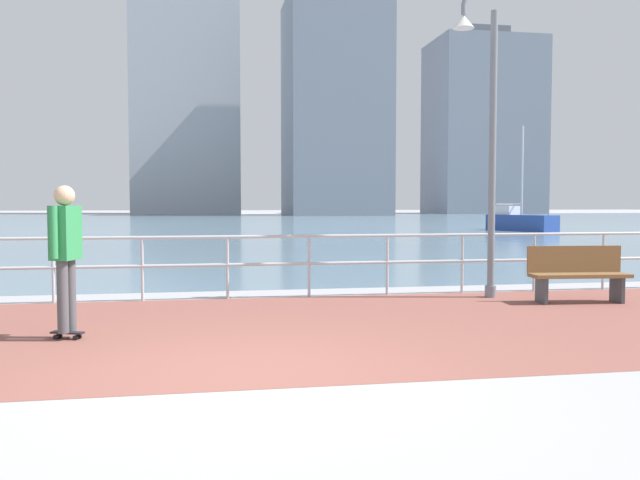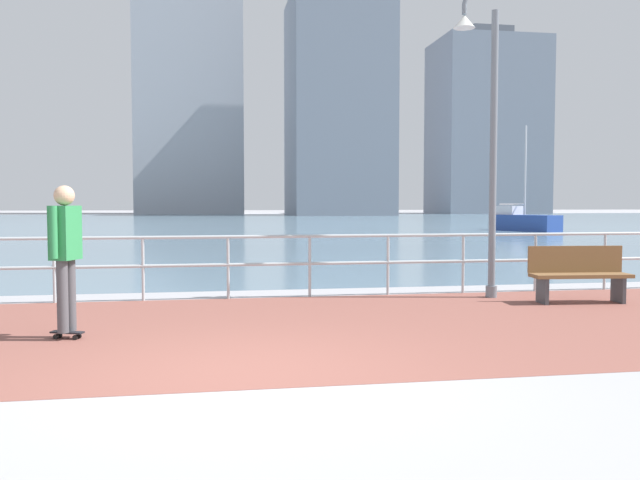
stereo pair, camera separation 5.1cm
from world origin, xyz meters
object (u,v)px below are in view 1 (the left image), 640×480
at_px(skateboarder, 66,247).
at_px(park_bench, 578,273).
at_px(sailboat_yellow, 519,221).
at_px(lamppost, 484,121).

bearing_deg(skateboarder, park_bench, 11.95).
bearing_deg(skateboarder, sailboat_yellow, 54.47).
relative_size(park_bench, sailboat_yellow, 0.26).
bearing_deg(lamppost, sailboat_yellow, 61.86).
xyz_separation_m(skateboarder, park_bench, (7.63, 1.62, -0.63)).
relative_size(lamppost, sailboat_yellow, 0.88).
xyz_separation_m(skateboarder, sailboat_yellow, (20.00, 28.01, -0.52)).
bearing_deg(sailboat_yellow, skateboarder, -125.53).
relative_size(lamppost, skateboarder, 2.98).
height_order(lamppost, park_bench, lamppost).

